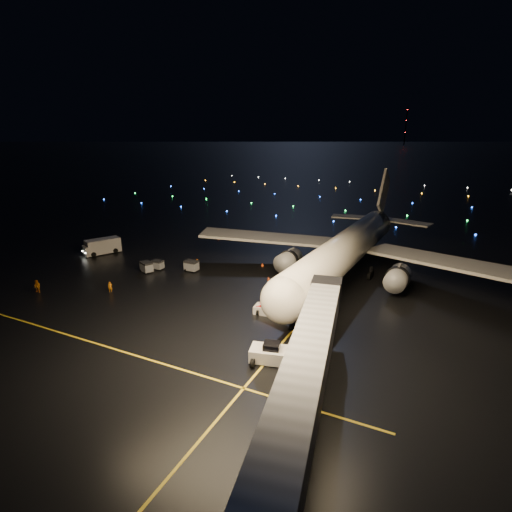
% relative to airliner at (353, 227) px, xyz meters
% --- Properties ---
extents(ground, '(2000.00, 2000.00, 0.00)m').
position_rel_airliner_xyz_m(ground, '(-13.08, 274.65, -7.55)').
color(ground, black).
rests_on(ground, ground).
extents(lane_centre, '(0.25, 80.00, 0.02)m').
position_rel_airliner_xyz_m(lane_centre, '(-1.08, -10.35, -7.54)').
color(lane_centre, gold).
rests_on(lane_centre, ground).
extents(lane_cross, '(60.00, 0.25, 0.02)m').
position_rel_airliner_xyz_m(lane_cross, '(-18.08, -35.35, -7.54)').
color(lane_cross, gold).
rests_on(lane_cross, ground).
extents(airliner, '(55.88, 53.37, 15.09)m').
position_rel_airliner_xyz_m(airliner, '(0.00, 0.00, 0.00)').
color(airliner, beige).
rests_on(airliner, ground).
extents(pushback_tug, '(4.67, 3.19, 2.03)m').
position_rel_airliner_xyz_m(pushback_tug, '(-0.64, -30.18, -6.53)').
color(pushback_tug, silver).
rests_on(pushback_tug, ground).
extents(belt_loader, '(6.73, 2.45, 3.19)m').
position_rel_airliner_xyz_m(belt_loader, '(-4.97, -20.27, -5.95)').
color(belt_loader, silver).
rests_on(belt_loader, ground).
extents(service_truck, '(5.49, 8.07, 2.86)m').
position_rel_airliner_xyz_m(service_truck, '(-44.39, -9.97, -6.12)').
color(service_truck, silver).
rests_on(service_truck, ground).
extents(crew_a, '(0.65, 0.69, 1.58)m').
position_rel_airliner_xyz_m(crew_a, '(-28.77, -23.72, -6.75)').
color(crew_a, orange).
rests_on(crew_a, ground).
extents(crew_b, '(1.04, 0.89, 1.88)m').
position_rel_airliner_xyz_m(crew_b, '(-37.98, -28.41, -6.61)').
color(crew_b, orange).
rests_on(crew_b, ground).
extents(crew_c, '(1.09, 1.00, 1.79)m').
position_rel_airliner_xyz_m(crew_c, '(-23.28, -9.75, -6.65)').
color(crew_c, orange).
rests_on(crew_c, ground).
extents(safety_cone_0, '(0.50, 0.50, 0.51)m').
position_rel_airliner_xyz_m(safety_cone_0, '(-10.36, -9.30, -7.29)').
color(safety_cone_0, '#FA4C10').
rests_on(safety_cone_0, ground).
extents(safety_cone_1, '(0.59, 0.59, 0.54)m').
position_rel_airliner_xyz_m(safety_cone_1, '(-6.93, -0.01, -7.28)').
color(safety_cone_1, '#FA4C10').
rests_on(safety_cone_1, ground).
extents(safety_cone_2, '(0.63, 0.63, 0.55)m').
position_rel_airliner_xyz_m(safety_cone_2, '(-14.13, -3.58, -7.27)').
color(safety_cone_2, '#FA4C10').
rests_on(safety_cone_2, ground).
extents(safety_cone_3, '(0.43, 0.43, 0.46)m').
position_rel_airliner_xyz_m(safety_cone_3, '(-29.90, 8.04, -7.31)').
color(safety_cone_3, '#FA4C10').
rests_on(safety_cone_3, ground).
extents(radio_mast, '(1.80, 1.80, 64.00)m').
position_rel_airliner_xyz_m(radio_mast, '(-73.08, 714.65, 24.45)').
color(radio_mast, black).
rests_on(radio_mast, ground).
extents(taxiway_lights, '(164.00, 92.00, 0.36)m').
position_rel_airliner_xyz_m(taxiway_lights, '(-13.08, 80.65, -7.37)').
color(taxiway_lights, black).
rests_on(taxiway_lights, ground).
extents(baggage_cart_0, '(1.84, 1.31, 1.54)m').
position_rel_airliner_xyz_m(baggage_cart_0, '(-29.19, -12.74, -6.78)').
color(baggage_cart_0, gray).
rests_on(baggage_cart_0, ground).
extents(baggage_cart_1, '(2.12, 1.49, 1.80)m').
position_rel_airliner_xyz_m(baggage_cart_1, '(-23.56, -11.07, -6.64)').
color(baggage_cart_1, gray).
rests_on(baggage_cart_1, ground).
extents(baggage_cart_2, '(2.44, 2.12, 1.74)m').
position_rel_airliner_xyz_m(baggage_cart_2, '(-29.87, -14.74, -6.67)').
color(baggage_cart_2, gray).
rests_on(baggage_cart_2, ground).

